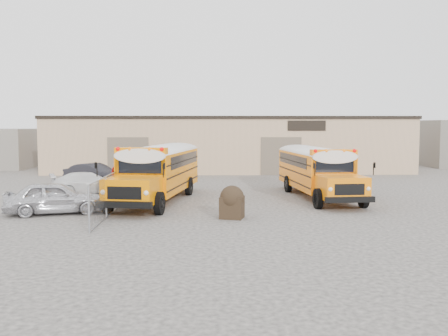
{
  "coord_description": "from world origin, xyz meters",
  "views": [
    {
      "loc": [
        -1.57,
        -24.07,
        3.96
      ],
      "look_at": [
        -0.82,
        3.17,
        1.6
      ],
      "focal_mm": 40.0,
      "sensor_mm": 36.0,
      "label": 1
    }
  ],
  "objects_px": {
    "tarp_bundle": "(232,202)",
    "school_bus_right": "(291,160)",
    "car_silver": "(55,198)",
    "car_white": "(89,183)",
    "school_bus_left": "(184,160)",
    "car_dark": "(95,174)"
  },
  "relations": [
    {
      "from": "school_bus_right",
      "to": "tarp_bundle",
      "type": "distance_m",
      "value": 12.89
    },
    {
      "from": "school_bus_right",
      "to": "car_white",
      "type": "relative_size",
      "value": 2.26
    },
    {
      "from": "tarp_bundle",
      "to": "car_dark",
      "type": "bearing_deg",
      "value": 124.76
    },
    {
      "from": "car_silver",
      "to": "car_white",
      "type": "distance_m",
      "value": 6.54
    },
    {
      "from": "school_bus_right",
      "to": "tarp_bundle",
      "type": "bearing_deg",
      "value": -110.28
    },
    {
      "from": "school_bus_right",
      "to": "car_silver",
      "type": "relative_size",
      "value": 2.26
    },
    {
      "from": "car_white",
      "to": "school_bus_left",
      "type": "bearing_deg",
      "value": -78.51
    },
    {
      "from": "car_silver",
      "to": "school_bus_left",
      "type": "bearing_deg",
      "value": -42.16
    },
    {
      "from": "school_bus_right",
      "to": "car_white",
      "type": "xyz_separation_m",
      "value": [
        -12.37,
        -4.24,
        -0.99
      ]
    },
    {
      "from": "car_dark",
      "to": "school_bus_right",
      "type": "bearing_deg",
      "value": -66.41
    },
    {
      "from": "school_bus_left",
      "to": "tarp_bundle",
      "type": "relative_size",
      "value": 7.37
    },
    {
      "from": "school_bus_right",
      "to": "car_dark",
      "type": "bearing_deg",
      "value": 178.23
    },
    {
      "from": "school_bus_right",
      "to": "tarp_bundle",
      "type": "xyz_separation_m",
      "value": [
        -4.46,
        -12.06,
        -0.89
      ]
    },
    {
      "from": "car_white",
      "to": "school_bus_right",
      "type": "bearing_deg",
      "value": -92.39
    },
    {
      "from": "tarp_bundle",
      "to": "car_dark",
      "type": "relative_size",
      "value": 0.33
    },
    {
      "from": "tarp_bundle",
      "to": "car_silver",
      "type": "height_order",
      "value": "car_silver"
    },
    {
      "from": "tarp_bundle",
      "to": "car_dark",
      "type": "xyz_separation_m",
      "value": [
        -8.65,
        12.47,
        -0.02
      ]
    },
    {
      "from": "school_bus_right",
      "to": "tarp_bundle",
      "type": "relative_size",
      "value": 6.89
    },
    {
      "from": "school_bus_right",
      "to": "car_dark",
      "type": "distance_m",
      "value": 13.15
    },
    {
      "from": "school_bus_right",
      "to": "car_dark",
      "type": "xyz_separation_m",
      "value": [
        -13.11,
        0.4,
        -0.92
      ]
    },
    {
      "from": "tarp_bundle",
      "to": "car_dark",
      "type": "height_order",
      "value": "tarp_bundle"
    },
    {
      "from": "tarp_bundle",
      "to": "school_bus_right",
      "type": "bearing_deg",
      "value": 69.72
    }
  ]
}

